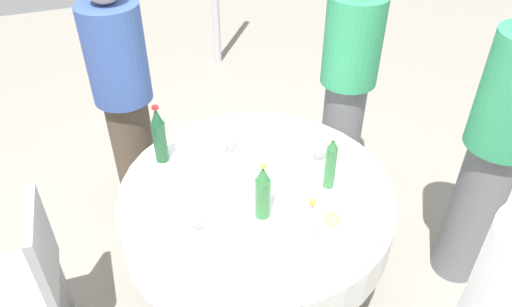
{
  "coord_description": "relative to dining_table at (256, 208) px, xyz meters",
  "views": [
    {
      "loc": [
        1.66,
        -0.63,
        2.3
      ],
      "look_at": [
        0.0,
        0.0,
        0.94
      ],
      "focal_mm": 33.6,
      "sensor_mm": 36.0,
      "label": 1
    }
  ],
  "objects": [
    {
      "name": "bottle_green_near",
      "position": [
        0.2,
        -0.04,
        0.28
      ],
      "size": [
        0.07,
        0.07,
        0.29
      ],
      "color": "#2D6B38",
      "rests_on": "dining_table"
    },
    {
      "name": "bottle_green_mid",
      "position": [
        0.12,
        0.33,
        0.29
      ],
      "size": [
        0.06,
        0.06,
        0.3
      ],
      "color": "#2D6B38",
      "rests_on": "dining_table"
    },
    {
      "name": "person_near",
      "position": [
        -0.56,
        0.81,
        0.26
      ],
      "size": [
        0.34,
        0.34,
        1.62
      ],
      "rotation": [
        0.0,
        0.0,
        0.6
      ],
      "color": "slate",
      "rests_on": "ground_plane"
    },
    {
      "name": "wine_glass_inner",
      "position": [
        0.19,
        -0.35,
        0.24
      ],
      "size": [
        0.06,
        0.06,
        0.13
      ],
      "color": "white",
      "rests_on": "dining_table"
    },
    {
      "name": "spoon_inner",
      "position": [
        0.08,
        -0.14,
        0.15
      ],
      "size": [
        0.04,
        0.18,
        0.0
      ],
      "primitive_type": "cube",
      "rotation": [
        0.0,
        0.0,
        4.84
      ],
      "color": "silver",
      "rests_on": "dining_table"
    },
    {
      "name": "chair_outer",
      "position": [
        -0.04,
        -1.12,
        -0.07
      ],
      "size": [
        0.41,
        0.41,
        0.87
      ],
      "rotation": [
        0.0,
        0.0,
        3.11
      ],
      "color": "#99999E",
      "rests_on": "ground_plane"
    },
    {
      "name": "wine_glass_outer",
      "position": [
        -0.08,
        0.38,
        0.25
      ],
      "size": [
        0.08,
        0.08,
        0.15
      ],
      "color": "white",
      "rests_on": "dining_table"
    },
    {
      "name": "fork_mid",
      "position": [
        0.38,
        -0.13,
        0.15
      ],
      "size": [
        0.14,
        0.14,
        0.0
      ],
      "primitive_type": "cube",
      "rotation": [
        0.0,
        0.0,
        3.93
      ],
      "color": "silver",
      "rests_on": "dining_table"
    },
    {
      "name": "bottle_dark_green_inner",
      "position": [
        -0.37,
        -0.39,
        0.3
      ],
      "size": [
        0.07,
        0.07,
        0.33
      ],
      "color": "#194728",
      "rests_on": "dining_table"
    },
    {
      "name": "plate_left",
      "position": [
        0.35,
        0.23,
        0.16
      ],
      "size": [
        0.21,
        0.21,
        0.04
      ],
      "color": "white",
      "rests_on": "dining_table"
    },
    {
      "name": "bottle_clear_rear",
      "position": [
        0.5,
        0.04,
        0.3
      ],
      "size": [
        0.07,
        0.07,
        0.33
      ],
      "color": "silver",
      "rests_on": "dining_table"
    },
    {
      "name": "person_rear",
      "position": [
        -0.9,
        -0.49,
        0.25
      ],
      "size": [
        0.34,
        0.34,
        1.61
      ],
      "rotation": [
        0.0,
        0.0,
        2.07
      ],
      "color": "#4C3F33",
      "rests_on": "ground_plane"
    },
    {
      "name": "plate_east",
      "position": [
        -0.15,
        0.07,
        0.16
      ],
      "size": [
        0.22,
        0.22,
        0.02
      ],
      "color": "white",
      "rests_on": "dining_table"
    },
    {
      "name": "wine_glass_front",
      "position": [
        -0.31,
        -0.04,
        0.25
      ],
      "size": [
        0.07,
        0.07,
        0.15
      ],
      "color": "white",
      "rests_on": "dining_table"
    },
    {
      "name": "knife_near",
      "position": [
        -0.39,
        -0.18,
        0.15
      ],
      "size": [
        0.16,
        0.12,
        0.0
      ],
      "primitive_type": "cube",
      "rotation": [
        0.0,
        0.0,
        3.77
      ],
      "color": "silver",
      "rests_on": "dining_table"
    },
    {
      "name": "ground_plane",
      "position": [
        0.0,
        0.0,
        -0.59
      ],
      "size": [
        10.0,
        10.0,
        0.0
      ],
      "primitive_type": "plane",
      "color": "gray"
    },
    {
      "name": "person_inner",
      "position": [
        0.32,
        1.15,
        0.31
      ],
      "size": [
        0.34,
        0.34,
        1.7
      ],
      "rotation": [
        0.0,
        0.0,
        -0.27
      ],
      "color": "slate",
      "rests_on": "ground_plane"
    },
    {
      "name": "dining_table",
      "position": [
        0.0,
        0.0,
        0.0
      ],
      "size": [
        1.37,
        1.37,
        0.74
      ],
      "color": "white",
      "rests_on": "ground_plane"
    },
    {
      "name": "wine_glass_west",
      "position": [
        0.11,
        0.02,
        0.25
      ],
      "size": [
        0.08,
        0.08,
        0.14
      ],
      "color": "white",
      "rests_on": "dining_table"
    }
  ]
}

